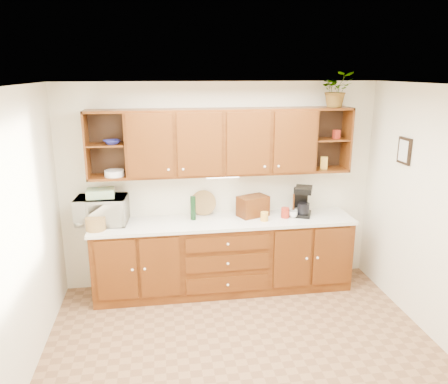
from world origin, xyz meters
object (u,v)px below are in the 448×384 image
object	(u,v)px
microwave	(102,210)
coffee_maker	(303,201)
bread_box	(253,206)
potted_plant	(336,90)

from	to	relation	value
microwave	coffee_maker	world-z (taller)	coffee_maker
bread_box	coffee_maker	size ratio (longest dim) A/B	0.98
microwave	potted_plant	bearing A→B (deg)	4.21
bread_box	potted_plant	distance (m)	1.75
bread_box	coffee_maker	bearing A→B (deg)	-28.15
coffee_maker	potted_plant	distance (m)	1.43
microwave	potted_plant	xyz separation A→B (m)	(2.86, -0.01, 1.40)
bread_box	coffee_maker	xyz separation A→B (m)	(0.63, -0.06, 0.05)
bread_box	potted_plant	xyz separation A→B (m)	(1.00, -0.01, 1.43)
bread_box	potted_plant	size ratio (longest dim) A/B	0.87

